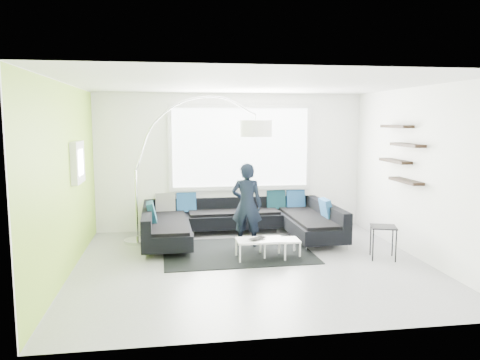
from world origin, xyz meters
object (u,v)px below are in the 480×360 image
coffee_table (270,247)px  side_table (383,242)px  sectional_sofa (239,222)px  person (247,205)px  laptop (259,239)px  arc_lamp (135,170)px

coffee_table → side_table: 1.85m
sectional_sofa → side_table: size_ratio=6.67×
person → laptop: bearing=111.6°
side_table → person: (-2.08, 1.10, 0.48)m
sectional_sofa → laptop: 1.31m
sectional_sofa → coffee_table: 1.25m
coffee_table → person: size_ratio=0.67×
sectional_sofa → laptop: size_ratio=9.45×
coffee_table → arc_lamp: (-2.24, 1.29, 1.18)m
arc_lamp → coffee_table: bearing=-16.8°
coffee_table → side_table: (1.81, -0.36, 0.11)m
side_table → arc_lamp: bearing=157.8°
sectional_sofa → side_table: sectional_sofa is taller
side_table → person: 2.40m
coffee_table → laptop: (-0.21, -0.11, 0.18)m
sectional_sofa → arc_lamp: bearing=175.8°
coffee_table → arc_lamp: size_ratio=0.37×
side_table → person: bearing=152.0°
arc_lamp → sectional_sofa: bearing=10.0°
coffee_table → laptop: size_ratio=2.61×
arc_lamp → person: 2.13m
sectional_sofa → person: 0.61m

